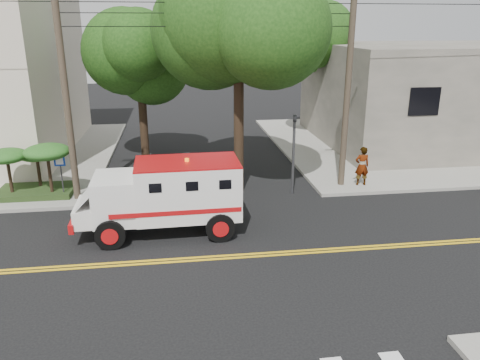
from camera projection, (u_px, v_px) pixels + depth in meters
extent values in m
plane|color=black|center=(221.00, 258.00, 15.34)|extent=(100.00, 100.00, 0.00)
cube|color=gray|center=(410.00, 143.00, 29.79)|extent=(17.00, 17.00, 0.15)
cube|color=#5F5B52|center=(434.00, 93.00, 29.48)|extent=(14.00, 12.00, 6.00)
cylinder|color=#382D23|center=(66.00, 97.00, 18.82)|extent=(0.28, 0.28, 9.00)
cylinder|color=#382D23|center=(347.00, 91.00, 20.58)|extent=(0.28, 0.28, 9.00)
cylinder|color=black|center=(239.00, 115.00, 20.54)|extent=(0.44, 0.44, 7.00)
sphere|color=#173B10|center=(239.00, 31.00, 19.44)|extent=(5.32, 5.32, 5.32)
sphere|color=#173B10|center=(269.00, 17.00, 18.69)|extent=(4.56, 4.56, 4.56)
cylinder|color=black|center=(143.00, 111.00, 25.34)|extent=(0.44, 0.44, 5.60)
sphere|color=#173B10|center=(139.00, 58.00, 24.45)|extent=(3.92, 3.92, 3.92)
sphere|color=#173B10|center=(155.00, 50.00, 23.91)|extent=(3.36, 3.36, 3.36)
cylinder|color=black|center=(325.00, 94.00, 30.56)|extent=(0.44, 0.44, 5.95)
sphere|color=#173B10|center=(328.00, 47.00, 29.62)|extent=(4.20, 4.20, 4.20)
sphere|color=#173B10|center=(345.00, 39.00, 29.03)|extent=(3.60, 3.60, 3.60)
cylinder|color=#3F3F42|center=(293.00, 156.00, 20.54)|extent=(0.12, 0.12, 3.60)
imported|color=#3F3F42|center=(294.00, 125.00, 20.11)|extent=(0.15, 0.18, 0.90)
cylinder|color=#3F3F42|center=(62.00, 178.00, 20.03)|extent=(0.06, 0.06, 2.00)
cube|color=#0C33A5|center=(59.00, 161.00, 19.72)|extent=(0.45, 0.03, 0.45)
cube|color=#1E3314|center=(36.00, 191.00, 20.66)|extent=(3.20, 2.00, 0.24)
cylinder|color=black|center=(10.00, 175.00, 19.98)|extent=(0.14, 0.14, 1.52)
ellipsoid|color=#1B5519|center=(7.00, 156.00, 19.71)|extent=(1.73, 1.73, 0.60)
cylinder|color=black|center=(39.00, 171.00, 20.79)|extent=(0.14, 0.14, 1.36)
ellipsoid|color=#1B5519|center=(36.00, 155.00, 20.55)|extent=(1.55, 1.55, 0.54)
cylinder|color=black|center=(50.00, 173.00, 19.99)|extent=(0.14, 0.14, 1.68)
ellipsoid|color=#1B5519|center=(47.00, 152.00, 19.69)|extent=(1.91, 1.91, 0.66)
cube|color=white|center=(188.00, 189.00, 16.83)|extent=(3.70, 2.23, 1.97)
cube|color=white|center=(116.00, 198.00, 16.51)|extent=(1.54, 2.09, 1.59)
cube|color=black|center=(94.00, 188.00, 16.26)|extent=(0.09, 1.59, 0.66)
cube|color=white|center=(89.00, 212.00, 16.51)|extent=(0.88, 1.89, 0.66)
cube|color=#B30D11|center=(76.00, 219.00, 16.51)|extent=(0.21, 2.02, 0.33)
cube|color=#B30D11|center=(187.00, 162.00, 16.51)|extent=(3.70, 2.23, 0.06)
cylinder|color=black|center=(110.00, 235.00, 15.79)|extent=(1.04, 0.32, 1.03)
cylinder|color=black|center=(116.00, 212.00, 17.76)|extent=(1.04, 0.32, 1.03)
cylinder|color=black|center=(220.00, 228.00, 16.36)|extent=(1.04, 0.32, 1.03)
cylinder|color=black|center=(214.00, 206.00, 18.33)|extent=(1.04, 0.32, 1.03)
imported|color=gray|center=(362.00, 166.00, 21.58)|extent=(0.68, 0.46, 1.83)
imported|color=gray|center=(374.00, 146.00, 24.86)|extent=(1.18, 1.11, 1.94)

